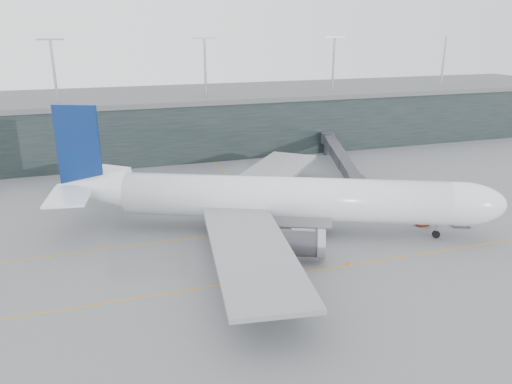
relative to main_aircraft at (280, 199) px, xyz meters
name	(u,v)px	position (x,y,z in m)	size (l,w,h in m)	color
ground	(240,223)	(-5.03, 5.72, -5.71)	(320.00, 320.00, 0.00)	slate
taxiline_a	(247,231)	(-5.03, 1.72, -5.70)	(160.00, 0.25, 0.02)	#C37E12
taxiline_b	(281,276)	(-5.03, -14.28, -5.70)	(160.00, 0.25, 0.02)	#C37E12
taxiline_lead_main	(237,186)	(-0.03, 25.72, -5.70)	(0.25, 60.00, 0.02)	#C37E12
terminal	(181,120)	(-5.03, 63.72, 1.91)	(240.00, 36.00, 29.00)	black
main_aircraft	(280,199)	(0.00, 0.00, 0.00)	(69.27, 63.87, 20.34)	white
jet_bridge	(330,156)	(22.39, 27.75, -1.34)	(14.34, 42.81, 5.83)	#303136
gse_cart	(422,221)	(24.01, -4.76, -4.87)	(2.29, 1.54, 1.50)	#A3160B
baggage_dolly	(460,225)	(30.00, -6.90, -5.54)	(2.85, 2.28, 0.28)	#3D3D43
uld_a	(190,201)	(-11.58, 16.81, -4.74)	(2.32, 2.01, 1.83)	#38373D
uld_b	(203,198)	(-8.93, 17.67, -4.69)	(2.39, 2.04, 1.93)	#38373D
uld_c	(222,197)	(-5.38, 17.07, -4.68)	(2.17, 1.74, 1.96)	#38373D
cone_nose	(417,211)	(26.76, 0.62, -5.35)	(0.44, 0.44, 0.71)	red
cone_wing_stbd	(349,263)	(5.18, -14.24, -5.35)	(0.44, 0.44, 0.71)	#F55E0D
cone_wing_port	(264,198)	(2.56, 15.45, -5.33)	(0.48, 0.48, 0.76)	#D0600B
cone_tail	(217,253)	(-11.85, -5.33, -5.35)	(0.46, 0.46, 0.72)	orange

